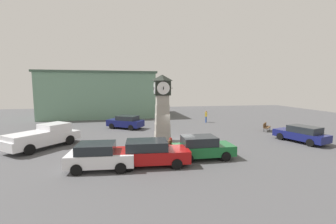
{
  "coord_description": "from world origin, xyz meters",
  "views": [
    {
      "loc": [
        -4.3,
        -19.48,
        4.92
      ],
      "look_at": [
        -0.58,
        1.99,
        2.42
      ],
      "focal_mm": 24.0,
      "sensor_mm": 36.0,
      "label": 1
    }
  ],
  "objects_px": {
    "pedestrian_near_bench": "(206,116)",
    "pedestrian_crossing_lot": "(67,114)",
    "clock_tower": "(162,108)",
    "bollard_far_row": "(171,143)",
    "car_silver_hatch": "(301,134)",
    "car_by_building": "(202,147)",
    "car_near_tower": "(151,153)",
    "pickup_truck": "(44,136)",
    "bollard_near_tower": "(165,154)",
    "bench": "(266,126)",
    "bollard_mid_row": "(170,147)",
    "car_far_lot": "(126,122)",
    "pedestrian_by_cars": "(157,114)",
    "car_navy_sedan": "(100,156)"
  },
  "relations": [
    {
      "from": "pickup_truck",
      "to": "pedestrian_by_cars",
      "type": "height_order",
      "value": "pickup_truck"
    },
    {
      "from": "car_silver_hatch",
      "to": "bench",
      "type": "xyz_separation_m",
      "value": [
        -0.1,
        5.02,
        -0.23
      ]
    },
    {
      "from": "bench",
      "to": "bollard_mid_row",
      "type": "bearing_deg",
      "value": -150.82
    },
    {
      "from": "bollard_far_row",
      "to": "car_silver_hatch",
      "type": "height_order",
      "value": "car_silver_hatch"
    },
    {
      "from": "bollard_mid_row",
      "to": "bollard_far_row",
      "type": "relative_size",
      "value": 1.19
    },
    {
      "from": "car_navy_sedan",
      "to": "pedestrian_by_cars",
      "type": "distance_m",
      "value": 19.31
    },
    {
      "from": "bollard_far_row",
      "to": "car_near_tower",
      "type": "height_order",
      "value": "car_near_tower"
    },
    {
      "from": "car_by_building",
      "to": "car_silver_hatch",
      "type": "relative_size",
      "value": 0.88
    },
    {
      "from": "clock_tower",
      "to": "bollard_mid_row",
      "type": "height_order",
      "value": "clock_tower"
    },
    {
      "from": "bench",
      "to": "pedestrian_crossing_lot",
      "type": "bearing_deg",
      "value": 153.23
    },
    {
      "from": "car_near_tower",
      "to": "pickup_truck",
      "type": "distance_m",
      "value": 9.75
    },
    {
      "from": "pickup_truck",
      "to": "car_near_tower",
      "type": "bearing_deg",
      "value": -34.09
    },
    {
      "from": "bollard_near_tower",
      "to": "bench",
      "type": "relative_size",
      "value": 0.6
    },
    {
      "from": "bollard_far_row",
      "to": "bench",
      "type": "distance_m",
      "value": 12.88
    },
    {
      "from": "clock_tower",
      "to": "car_by_building",
      "type": "relative_size",
      "value": 1.44
    },
    {
      "from": "bollard_near_tower",
      "to": "car_near_tower",
      "type": "relative_size",
      "value": 0.2
    },
    {
      "from": "bollard_far_row",
      "to": "pedestrian_crossing_lot",
      "type": "xyz_separation_m",
      "value": [
        -11.97,
        17.29,
        0.53
      ]
    },
    {
      "from": "car_navy_sedan",
      "to": "bench",
      "type": "relative_size",
      "value": 2.61
    },
    {
      "from": "car_near_tower",
      "to": "pickup_truck",
      "type": "relative_size",
      "value": 0.85
    },
    {
      "from": "car_by_building",
      "to": "car_far_lot",
      "type": "height_order",
      "value": "car_by_building"
    },
    {
      "from": "clock_tower",
      "to": "pedestrian_by_cars",
      "type": "height_order",
      "value": "clock_tower"
    },
    {
      "from": "bollard_near_tower",
      "to": "car_far_lot",
      "type": "bearing_deg",
      "value": 102.79
    },
    {
      "from": "clock_tower",
      "to": "bollard_far_row",
      "type": "distance_m",
      "value": 3.66
    },
    {
      "from": "car_near_tower",
      "to": "pedestrian_near_bench",
      "type": "bearing_deg",
      "value": 59.67
    },
    {
      "from": "pedestrian_near_bench",
      "to": "pedestrian_crossing_lot",
      "type": "bearing_deg",
      "value": 165.32
    },
    {
      "from": "bollard_far_row",
      "to": "pedestrian_near_bench",
      "type": "bearing_deg",
      "value": 59.54
    },
    {
      "from": "bollard_near_tower",
      "to": "car_navy_sedan",
      "type": "relative_size",
      "value": 0.23
    },
    {
      "from": "bollard_far_row",
      "to": "pedestrian_by_cars",
      "type": "height_order",
      "value": "pedestrian_by_cars"
    },
    {
      "from": "clock_tower",
      "to": "bollard_mid_row",
      "type": "xyz_separation_m",
      "value": [
        -0.03,
        -3.99,
        -2.47
      ]
    },
    {
      "from": "car_by_building",
      "to": "pedestrian_by_cars",
      "type": "xyz_separation_m",
      "value": [
        -0.88,
        17.6,
        0.1
      ]
    },
    {
      "from": "car_by_building",
      "to": "bollard_mid_row",
      "type": "bearing_deg",
      "value": 150.92
    },
    {
      "from": "car_by_building",
      "to": "bench",
      "type": "xyz_separation_m",
      "value": [
        10.01,
        7.84,
        -0.26
      ]
    },
    {
      "from": "car_silver_hatch",
      "to": "car_by_building",
      "type": "bearing_deg",
      "value": -164.41
    },
    {
      "from": "bollard_near_tower",
      "to": "bench",
      "type": "bearing_deg",
      "value": 31.97
    },
    {
      "from": "pedestrian_near_bench",
      "to": "pedestrian_crossing_lot",
      "type": "relative_size",
      "value": 0.92
    },
    {
      "from": "pedestrian_near_bench",
      "to": "car_far_lot",
      "type": "bearing_deg",
      "value": -166.06
    },
    {
      "from": "car_far_lot",
      "to": "pedestrian_crossing_lot",
      "type": "distance_m",
      "value": 11.4
    },
    {
      "from": "pickup_truck",
      "to": "bollard_mid_row",
      "type": "bearing_deg",
      "value": -20.56
    },
    {
      "from": "car_near_tower",
      "to": "pedestrian_near_bench",
      "type": "distance_m",
      "value": 17.96
    },
    {
      "from": "bollard_near_tower",
      "to": "pedestrian_by_cars",
      "type": "relative_size",
      "value": 0.59
    },
    {
      "from": "bollard_near_tower",
      "to": "pedestrian_by_cars",
      "type": "distance_m",
      "value": 17.68
    },
    {
      "from": "bollard_mid_row",
      "to": "car_silver_hatch",
      "type": "relative_size",
      "value": 0.24
    },
    {
      "from": "bollard_mid_row",
      "to": "car_near_tower",
      "type": "distance_m",
      "value": 2.43
    },
    {
      "from": "bollard_far_row",
      "to": "clock_tower",
      "type": "bearing_deg",
      "value": 96.03
    },
    {
      "from": "bollard_near_tower",
      "to": "car_silver_hatch",
      "type": "distance_m",
      "value": 12.97
    },
    {
      "from": "clock_tower",
      "to": "pedestrian_crossing_lot",
      "type": "height_order",
      "value": "clock_tower"
    },
    {
      "from": "bench",
      "to": "pedestrian_near_bench",
      "type": "bearing_deg",
      "value": 123.06
    },
    {
      "from": "pedestrian_near_bench",
      "to": "pedestrian_crossing_lot",
      "type": "xyz_separation_m",
      "value": [
        -19.19,
        5.03,
        0.09
      ]
    },
    {
      "from": "clock_tower",
      "to": "car_silver_hatch",
      "type": "height_order",
      "value": "clock_tower"
    },
    {
      "from": "clock_tower",
      "to": "bollard_far_row",
      "type": "height_order",
      "value": "clock_tower"
    }
  ]
}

